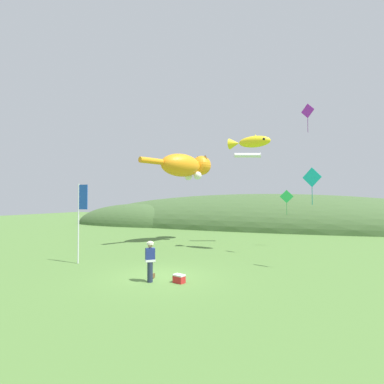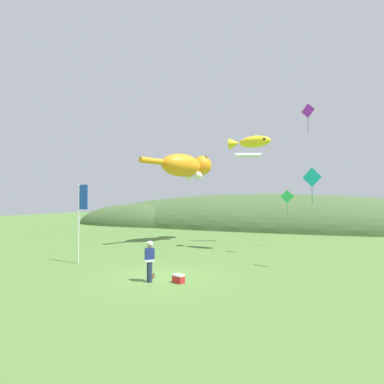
{
  "view_description": "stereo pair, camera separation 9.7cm",
  "coord_description": "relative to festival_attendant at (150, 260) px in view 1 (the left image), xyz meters",
  "views": [
    {
      "loc": [
        6.51,
        -12.43,
        3.57
      ],
      "look_at": [
        0.0,
        4.0,
        4.06
      ],
      "focal_mm": 28.0,
      "sensor_mm": 36.0,
      "label": 1
    },
    {
      "loc": [
        6.6,
        -12.4,
        3.57
      ],
      "look_at": [
        0.0,
        4.0,
        4.06
      ],
      "focal_mm": 28.0,
      "sensor_mm": 36.0,
      "label": 2
    }
  ],
  "objects": [
    {
      "name": "kite_diamond_teal",
      "position": [
        6.63,
        4.86,
        3.77
      ],
      "size": [
        0.92,
        0.46,
        1.92
      ],
      "color": "#19BFBF"
    },
    {
      "name": "picnic_cooler",
      "position": [
        1.22,
        0.37,
        -0.77
      ],
      "size": [
        0.56,
        0.45,
        0.36
      ],
      "color": "red",
      "rests_on": "ground"
    },
    {
      "name": "ground_plane",
      "position": [
        0.04,
        0.89,
        -0.95
      ],
      "size": [
        120.0,
        120.0,
        0.0
      ],
      "primitive_type": "plane",
      "color": "#517A38"
    },
    {
      "name": "kite_giant_cat",
      "position": [
        -3.46,
        12.2,
        5.59
      ],
      "size": [
        3.83,
        7.06,
        2.29
      ],
      "color": "orange"
    },
    {
      "name": "kite_tube_streamer",
      "position": [
        1.77,
        12.99,
        6.33
      ],
      "size": [
        2.15,
        1.19,
        0.44
      ],
      "color": "white"
    },
    {
      "name": "festival_banner_pole",
      "position": [
        -5.57,
        1.89,
        2.0
      ],
      "size": [
        0.66,
        0.08,
        4.51
      ],
      "color": "silver",
      "rests_on": "ground"
    },
    {
      "name": "kite_fish_windsock",
      "position": [
        2.62,
        9.45,
        6.73
      ],
      "size": [
        3.07,
        1.17,
        0.92
      ],
      "color": "yellow"
    },
    {
      "name": "kite_diamond_green",
      "position": [
        4.85,
        12.52,
        2.89
      ],
      "size": [
        1.02,
        0.19,
        1.93
      ],
      "color": "green"
    },
    {
      "name": "distant_hill_ridge",
      "position": [
        -1.87,
        29.01,
        -0.95
      ],
      "size": [
        55.71,
        15.79,
        8.87
      ],
      "color": "#426033",
      "rests_on": "ground"
    },
    {
      "name": "festival_attendant",
      "position": [
        0.0,
        0.0,
        0.0
      ],
      "size": [
        0.49,
        0.47,
        1.77
      ],
      "color": "#232D47",
      "rests_on": "ground"
    },
    {
      "name": "kite_spool",
      "position": [
        -0.23,
        0.62,
        -0.83
      ],
      "size": [
        0.17,
        0.25,
        0.25
      ],
      "color": "olive",
      "rests_on": "ground"
    },
    {
      "name": "kite_diamond_violet",
      "position": [
        6.45,
        8.36,
        8.19
      ],
      "size": [
        0.78,
        0.51,
        1.82
      ],
      "color": "purple"
    }
  ]
}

